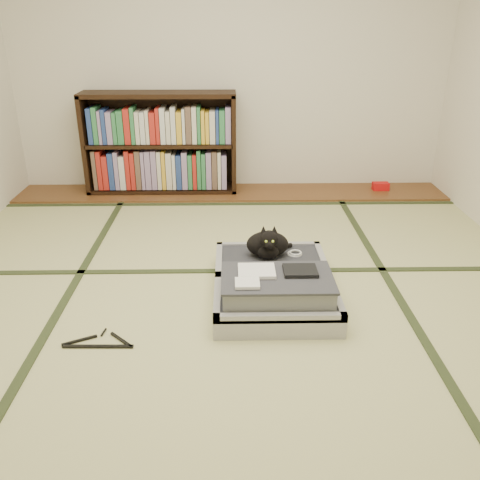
{
  "coord_description": "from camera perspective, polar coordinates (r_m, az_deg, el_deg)",
  "views": [
    {
      "loc": [
        -0.0,
        -2.59,
        1.56
      ],
      "look_at": [
        0.05,
        0.35,
        0.25
      ],
      "focal_mm": 38.0,
      "sensor_mm": 36.0,
      "label": 1
    }
  ],
  "objects": [
    {
      "name": "red_item",
      "position": [
        5.07,
        15.51,
        5.84
      ],
      "size": [
        0.15,
        0.09,
        0.07
      ],
      "primitive_type": "cube",
      "rotation": [
        0.0,
        0.0,
        0.01
      ],
      "color": "red",
      "rests_on": "wood_strip"
    },
    {
      "name": "tatami_borders",
      "position": [
        3.46,
        -0.87,
        -2.76
      ],
      "size": [
        4.0,
        4.5,
        0.01
      ],
      "color": "#2D381E",
      "rests_on": "ground"
    },
    {
      "name": "cat",
      "position": [
        3.22,
        3.16,
        -0.49
      ],
      "size": [
        0.31,
        0.31,
        0.25
      ],
      "color": "black",
      "rests_on": "suitcase"
    },
    {
      "name": "cable_coil",
      "position": [
        3.31,
        6.19,
        -1.5
      ],
      "size": [
        0.1,
        0.1,
        0.02
      ],
      "color": "white",
      "rests_on": "suitcase"
    },
    {
      "name": "hanger",
      "position": [
        2.77,
        -15.52,
        -11.08
      ],
      "size": [
        0.38,
        0.17,
        0.01
      ],
      "color": "black",
      "rests_on": "floor"
    },
    {
      "name": "suitcase",
      "position": [
        3.02,
        3.82,
        -5.05
      ],
      "size": [
        0.7,
        0.93,
        0.27
      ],
      "color": "#A2A2A7",
      "rests_on": "floor"
    },
    {
      "name": "room_shell",
      "position": [
        2.59,
        -1.03,
        21.83
      ],
      "size": [
        4.5,
        4.5,
        4.5
      ],
      "color": "white",
      "rests_on": "ground"
    },
    {
      "name": "wood_strip",
      "position": [
        4.85,
        -0.96,
        5.34
      ],
      "size": [
        4.0,
        0.5,
        0.02
      ],
      "primitive_type": "cube",
      "color": "brown",
      "rests_on": "ground"
    },
    {
      "name": "floor",
      "position": [
        3.02,
        -0.83,
        -7.05
      ],
      "size": [
        4.5,
        4.5,
        0.0
      ],
      "primitive_type": "plane",
      "color": "#C9C486",
      "rests_on": "ground"
    },
    {
      "name": "bookcase",
      "position": [
        4.83,
        -8.88,
        10.46
      ],
      "size": [
        1.39,
        0.32,
        0.92
      ],
      "color": "black",
      "rests_on": "wood_strip"
    }
  ]
}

